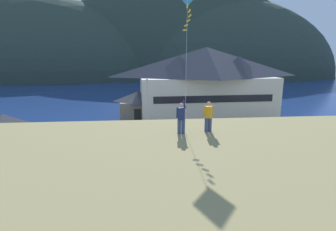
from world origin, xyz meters
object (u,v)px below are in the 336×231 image
Objects in this scene: parked_car_back_row_left at (220,155)px; storage_shed_near_lot at (6,138)px; parked_car_lone_by_shed at (109,145)px; person_companion at (208,116)px; wharf_dock at (159,101)px; parked_car_mid_row_far at (282,160)px; person_kite_flyer at (181,117)px; flying_kite at (187,3)px; moored_boat_wharfside at (143,100)px; parked_car_back_row_right at (331,152)px; parked_car_front_row_silver at (284,134)px; moored_boat_outer_mooring at (176,101)px; storage_shed_waterside at (138,104)px; parking_light_pole at (147,105)px; harbor_lodge at (206,80)px; parked_car_mid_row_center at (233,139)px; parked_car_mid_row_near at (165,166)px.

storage_shed_near_lot is at bearing 173.03° from parked_car_back_row_left.
parked_car_back_row_left is 11.65m from parked_car_lone_by_shed.
parked_car_lone_by_shed is 2.48× the size of person_companion.
wharf_dock is 3.37× the size of parked_car_mid_row_far.
flying_kite reaches higher than person_kite_flyer.
moored_boat_wharfside is 1.79× the size of parked_car_back_row_right.
person_companion reaches higher than storage_shed_near_lot.
storage_shed_near_lot is at bearing 170.36° from parked_car_mid_row_far.
wharf_dock is 1.59× the size of flying_kite.
parked_car_mid_row_far and parked_car_front_row_silver have the same top height.
moored_boat_outer_mooring is at bearing 55.94° from storage_shed_near_lot.
moored_boat_outer_mooring is at bearing 110.64° from parked_car_front_row_silver.
storage_shed_waterside is 14.50m from moored_boat_wharfside.
parked_car_mid_row_far is at bearing -59.28° from storage_shed_waterside.
parked_car_mid_row_far is at bearing -41.81° from parking_light_pole.
person_companion is at bearing -33.99° from storage_shed_near_lot.
flying_kite is (-7.60, -25.58, 7.57)m from harbor_lodge.
parked_car_lone_by_shed is at bearing -174.65° from parked_car_front_row_silver.
storage_shed_waterside is 19.43m from parked_car_mid_row_center.
parking_light_pole is at bearing 169.61° from parked_car_front_row_silver.
parked_car_front_row_silver is (9.60, 5.86, 0.00)m from parked_car_back_row_left.
parked_car_mid_row_center is 17.06m from person_kite_flyer.
parked_car_front_row_silver is 2.30× the size of person_kite_flyer.
parked_car_mid_row_center is 0.48× the size of flying_kite.
parked_car_lone_by_shed is 1.01× the size of parked_car_mid_row_center.
parked_car_lone_by_shed is 0.49× the size of flying_kite.
moored_boat_outer_mooring is at bearing 84.22° from flying_kite.
moored_boat_outer_mooring is 27.90m from parked_car_mid_row_center.
flying_kite is at bearing -135.61° from parked_car_back_row_left.
parked_car_lone_by_shed is 2.33× the size of person_kite_flyer.
person_companion is (7.41, -12.87, 5.95)m from parked_car_lone_by_shed.
parked_car_mid_row_near is 2.28× the size of person_kite_flyer.
storage_shed_near_lot is 21.93m from storage_shed_waterside.
moored_boat_outer_mooring reaches higher than wharf_dock.
wharf_dock is 37.55m from parked_car_mid_row_near.
parked_car_mid_row_far reaches higher than wharf_dock.
parked_car_mid_row_center is (23.44, 2.12, -1.48)m from storage_shed_near_lot.
parked_car_mid_row_near is 16.74m from parked_car_back_row_right.
moored_boat_wharfside is 1.80× the size of parked_car_front_row_silver.
wharf_dock is at bearing 90.30° from person_companion.
parked_car_front_row_silver is (-1.53, 6.10, 0.00)m from parked_car_back_row_right.
parked_car_lone_by_shed is (-10.60, -28.40, 0.34)m from moored_boat_outer_mooring.
person_companion reaches higher than parked_car_mid_row_near.
wharf_dock is 44.75m from person_companion.
harbor_lodge is at bearing -61.78° from wharf_dock.
moored_boat_outer_mooring reaches higher than parked_car_lone_by_shed.
wharf_dock is at bearing 102.31° from parked_car_mid_row_center.
parked_car_lone_by_shed is at bearing -130.45° from parking_light_pole.
parked_car_mid_row_center is at bearing 64.52° from person_companion.
storage_shed_near_lot is at bearing -174.84° from parked_car_mid_row_center.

